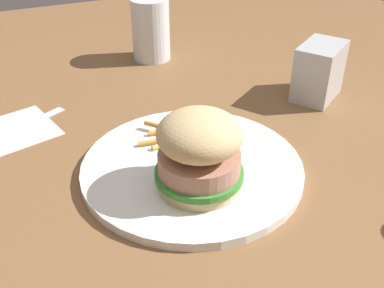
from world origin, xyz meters
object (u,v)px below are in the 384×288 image
fork (13,129)px  drink_glass (151,32)px  plate (192,167)px  fries_pile (172,136)px  napkin (15,130)px  sandwich (200,151)px  napkin_dispenser (319,71)px

fork → drink_glass: bearing=-57.0°
plate → fork: bearing=45.8°
fries_pile → drink_glass: bearing=-14.4°
napkin → sandwich: bearing=-141.6°
plate → fries_pile: bearing=1.3°
fork → napkin_dispenser: bearing=-100.1°
fries_pile → fork: size_ratio=0.58×
napkin → fries_pile: bearing=-123.5°
fries_pile → fork: fries_pile is taller
sandwich → drink_glass: drink_glass is taller
fork → drink_glass: 0.34m
napkin → napkin_dispenser: napkin_dispenser is taller
napkin → drink_glass: 0.34m
plate → napkin: size_ratio=2.59×
drink_glass → napkin_dispenser: (-0.27, -0.20, -0.01)m
sandwich → fries_pile: sandwich is taller
fries_pile → napkin: 0.24m
plate → fries_pile: size_ratio=3.03×
sandwich → napkin: bearing=38.4°
sandwich → drink_glass: 0.43m
plate → napkin: bearing=45.5°
napkin → fork: bearing=117.6°
fries_pile → napkin: (0.13, 0.20, -0.02)m
napkin → fork: (-0.00, 0.00, 0.00)m
fork → drink_glass: (0.18, -0.28, 0.05)m
plate → fries_pile: fries_pile is taller
drink_glass → fries_pile: bearing=165.6°
plate → napkin: 0.28m
drink_glass → napkin: bearing=123.0°
plate → napkin_dispenser: bearing=-67.9°
plate → napkin_dispenser: 0.30m
napkin → napkin_dispenser: size_ratio=1.21×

